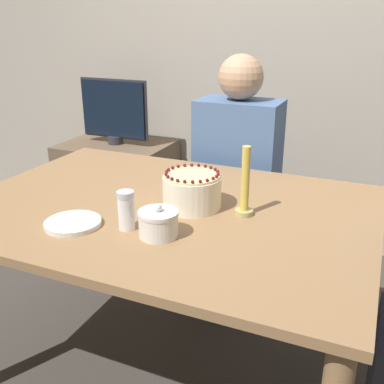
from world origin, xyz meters
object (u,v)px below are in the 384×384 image
at_px(sugar_shaker, 126,210).
at_px(tv_monitor, 114,111).
at_px(cake, 192,191).
at_px(person_man_blue_shirt, 236,193).
at_px(candle, 245,188).
at_px(sugar_bowl, 158,223).

xyz_separation_m(sugar_shaker, tv_monitor, (-0.89, 1.32, 0.01)).
bearing_deg(cake, person_man_blue_shirt, 94.58).
height_order(cake, tv_monitor, tv_monitor).
bearing_deg(cake, tv_monitor, 133.29).
relative_size(cake, person_man_blue_shirt, 0.17).
height_order(cake, candle, candle).
distance_m(sugar_shaker, person_man_blue_shirt, 0.98).
relative_size(sugar_shaker, candle, 0.53).
distance_m(sugar_bowl, sugar_shaker, 0.12).
xyz_separation_m(sugar_shaker, person_man_blue_shirt, (0.06, 0.94, -0.27)).
relative_size(candle, person_man_blue_shirt, 0.20).
height_order(candle, tv_monitor, tv_monitor).
bearing_deg(cake, sugar_shaker, -116.03).
distance_m(sugar_bowl, tv_monitor, 1.66).
bearing_deg(tv_monitor, sugar_shaker, -55.93).
relative_size(cake, candle, 0.85).
xyz_separation_m(candle, person_man_blue_shirt, (-0.25, 0.69, -0.30)).
distance_m(cake, candle, 0.19).
height_order(sugar_bowl, tv_monitor, tv_monitor).
distance_m(cake, sugar_shaker, 0.27).
bearing_deg(sugar_shaker, person_man_blue_shirt, 86.14).
distance_m(cake, tv_monitor, 1.47).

